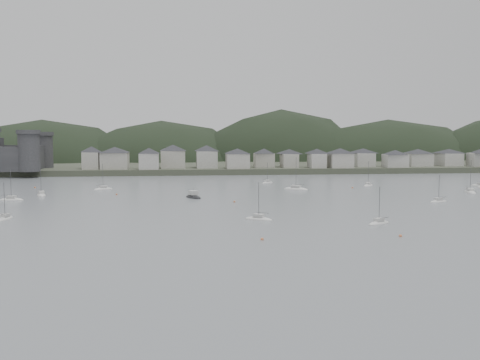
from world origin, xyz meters
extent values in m
plane|color=slate|center=(0.00, 0.00, 0.00)|extent=(900.00, 900.00, 0.00)
cube|color=#383D2D|center=(0.00, 295.00, 1.50)|extent=(900.00, 250.00, 3.00)
ellipsoid|color=black|center=(-110.87, 271.94, -10.14)|extent=(138.98, 92.48, 81.13)
ellipsoid|color=black|center=(-32.30, 272.87, -9.97)|extent=(132.08, 90.41, 79.74)
ellipsoid|color=black|center=(50.65, 272.93, -12.68)|extent=(133.88, 88.37, 101.41)
ellipsoid|color=black|center=(125.95, 267.91, -10.32)|extent=(165.81, 81.78, 82.55)
cylinder|color=#333335|center=(-92.00, 166.00, 12.00)|extent=(10.00, 10.00, 18.00)
cylinder|color=#333335|center=(-92.00, 194.00, 11.50)|extent=(10.00, 10.00, 17.00)
cube|color=#333335|center=(-92.00, 180.00, 9.00)|extent=(3.50, 30.00, 12.00)
cube|color=#A4A296|center=(-65.00, 181.96, 7.29)|extent=(8.34, 12.91, 8.59)
pyramid|color=#25262A|center=(-65.00, 181.96, 13.09)|extent=(15.78, 15.78, 3.01)
cube|color=#A4A296|center=(-53.32, 181.32, 7.18)|extent=(13.68, 13.35, 8.36)
pyramid|color=#25262A|center=(-53.32, 181.32, 12.82)|extent=(20.07, 20.07, 2.93)
cube|color=#A6A59C|center=(-35.57, 176.02, 7.04)|extent=(9.78, 10.20, 8.08)
pyramid|color=#25262A|center=(-35.57, 176.02, 12.49)|extent=(14.83, 14.83, 2.83)
cube|color=#A4A296|center=(-23.51, 185.65, 7.55)|extent=(12.59, 13.33, 9.09)
pyramid|color=#25262A|center=(-23.51, 185.65, 13.68)|extent=(19.24, 19.24, 3.18)
cube|color=#A6A59C|center=(-5.75, 184.10, 7.43)|extent=(10.74, 12.17, 8.87)
pyramid|color=#25262A|center=(-5.75, 184.10, 13.42)|extent=(17.01, 17.01, 3.10)
cube|color=#A4A296|center=(9.92, 177.53, 6.85)|extent=(11.63, 12.09, 7.69)
pyramid|color=#25262A|center=(9.92, 177.53, 12.04)|extent=(17.61, 17.61, 2.69)
cube|color=#A4A296|center=(25.25, 186.19, 6.72)|extent=(10.37, 9.35, 7.44)
pyramid|color=#25262A|center=(25.25, 186.19, 11.74)|extent=(14.65, 14.65, 2.60)
cube|color=#A4A296|center=(38.63, 183.79, 6.61)|extent=(8.24, 12.20, 7.22)
pyramid|color=#25262A|center=(38.63, 183.79, 11.48)|extent=(15.17, 15.17, 2.53)
cube|color=#A6A59C|center=(52.50, 178.55, 6.73)|extent=(8.06, 10.91, 7.46)
pyramid|color=#25262A|center=(52.50, 178.55, 11.77)|extent=(14.08, 14.08, 2.61)
cube|color=#A4A296|center=(64.81, 177.06, 6.83)|extent=(11.73, 11.78, 7.66)
pyramid|color=#25262A|center=(64.81, 177.06, 12.00)|extent=(17.46, 17.46, 2.68)
cube|color=#A6A59C|center=(80.64, 186.91, 6.67)|extent=(10.19, 13.02, 7.33)
pyramid|color=#25262A|center=(80.64, 186.91, 11.62)|extent=(17.23, 17.23, 2.57)
cube|color=#A6A59C|center=(95.55, 178.06, 6.44)|extent=(11.70, 9.81, 6.88)
pyramid|color=#25262A|center=(95.55, 178.06, 11.08)|extent=(15.97, 15.97, 2.41)
cube|color=#A6A59C|center=(112.40, 186.91, 6.50)|extent=(12.83, 12.48, 7.00)
pyramid|color=#25262A|center=(112.40, 186.91, 11.22)|extent=(18.79, 18.79, 2.45)
cube|color=#A6A59C|center=(130.73, 187.42, 6.48)|extent=(11.07, 13.50, 6.97)
pyramid|color=#25262A|center=(130.73, 187.42, 11.19)|extent=(18.25, 18.25, 2.44)
ellipsoid|color=silver|center=(24.15, 98.37, 0.05)|extent=(9.89, 8.19, 1.97)
cube|color=beige|center=(24.15, 98.37, 1.33)|extent=(4.07, 3.74, 0.70)
cylinder|color=#3F3F42|center=(24.15, 98.37, 6.35)|extent=(0.12, 0.12, 12.31)
cylinder|color=#3F3F42|center=(25.61, 99.38, 1.88)|extent=(3.70, 2.60, 0.10)
ellipsoid|color=silver|center=(61.27, 56.94, 0.05)|extent=(7.05, 4.34, 1.34)
cube|color=beige|center=(61.27, 56.94, 1.02)|extent=(2.72, 2.20, 0.70)
cylinder|color=#3F3F42|center=(61.27, 56.94, 4.40)|extent=(0.12, 0.12, 8.41)
cylinder|color=#3F3F42|center=(62.40, 56.52, 1.57)|extent=(2.88, 1.14, 0.10)
ellipsoid|color=silver|center=(-74.48, 76.29, 0.05)|extent=(8.16, 3.48, 1.58)
cube|color=beige|center=(-74.48, 76.29, 1.14)|extent=(2.96, 2.07, 0.70)
cylinder|color=#3F3F42|center=(-74.48, 76.29, 5.14)|extent=(0.12, 0.12, 9.89)
cylinder|color=#3F3F42|center=(-75.89, 76.12, 1.69)|extent=(3.54, 0.54, 0.10)
ellipsoid|color=silver|center=(-68.12, 88.84, 0.05)|extent=(5.31, 9.13, 1.74)
cube|color=beige|center=(-68.12, 88.84, 1.22)|extent=(2.75, 3.48, 0.70)
cylinder|color=#3F3F42|center=(-68.12, 88.84, 5.64)|extent=(0.12, 0.12, 10.87)
cylinder|color=#3F3F42|center=(-68.60, 87.35, 1.77)|extent=(1.29, 3.76, 0.10)
ellipsoid|color=silver|center=(-0.36, 28.46, 0.05)|extent=(7.60, 5.96, 1.49)
cube|color=beige|center=(-0.36, 28.46, 1.10)|extent=(3.09, 2.77, 0.70)
cylinder|color=#3F3F42|center=(-0.36, 28.46, 4.87)|extent=(0.12, 0.12, 9.33)
cylinder|color=#3F3F42|center=(0.78, 29.17, 1.65)|extent=(2.91, 1.85, 0.10)
ellipsoid|color=silver|center=(56.65, 109.38, 0.05)|extent=(6.83, 7.88, 1.59)
cube|color=beige|center=(56.65, 109.38, 1.15)|extent=(3.08, 3.28, 0.70)
cylinder|color=#3F3F42|center=(56.65, 109.38, 5.17)|extent=(0.12, 0.12, 9.94)
cylinder|color=#3F3F42|center=(55.79, 110.52, 1.70)|extent=(2.24, 2.91, 0.10)
ellipsoid|color=silver|center=(17.52, 126.05, 0.05)|extent=(6.42, 6.18, 1.35)
cube|color=beige|center=(17.52, 126.05, 1.03)|extent=(2.74, 2.70, 0.70)
cylinder|color=#3F3F42|center=(17.52, 126.05, 4.42)|extent=(0.12, 0.12, 8.44)
cylinder|color=#3F3F42|center=(16.63, 126.88, 1.58)|extent=(2.30, 2.14, 0.10)
ellipsoid|color=silver|center=(-49.39, 106.76, 0.05)|extent=(7.84, 6.39, 1.55)
cube|color=beige|center=(-49.39, 106.76, 1.13)|extent=(3.21, 2.93, 0.70)
cylinder|color=#3F3F42|center=(-49.39, 106.76, 5.06)|extent=(0.12, 0.12, 9.71)
cylinder|color=#3F3F42|center=(-50.56, 107.54, 1.68)|extent=(2.96, 2.03, 0.10)
ellipsoid|color=silver|center=(27.68, 19.08, 0.05)|extent=(7.20, 5.54, 1.41)
cube|color=beige|center=(27.68, 19.08, 1.05)|extent=(2.91, 2.59, 0.70)
cylinder|color=#3F3F42|center=(27.68, 19.08, 4.60)|extent=(0.12, 0.12, 8.80)
cylinder|color=#3F3F42|center=(28.77, 18.43, 1.60)|extent=(2.77, 1.71, 0.10)
ellipsoid|color=silver|center=(84.98, 80.94, 0.05)|extent=(4.99, 9.84, 1.88)
cube|color=beige|center=(84.98, 80.94, 1.29)|extent=(2.74, 3.67, 0.70)
cylinder|color=#3F3F42|center=(84.98, 80.94, 6.08)|extent=(0.12, 0.12, 11.77)
cylinder|color=#3F3F42|center=(84.61, 82.60, 1.84)|extent=(1.02, 4.16, 0.10)
ellipsoid|color=silver|center=(-64.34, 35.96, 0.05)|extent=(3.52, 7.67, 1.48)
cube|color=beige|center=(-64.34, 35.96, 1.09)|extent=(2.02, 2.81, 0.70)
cylinder|color=#3F3F42|center=(-64.34, 35.96, 4.81)|extent=(0.12, 0.12, 9.23)
cylinder|color=#3F3F42|center=(-64.12, 34.65, 1.64)|extent=(0.64, 3.29, 0.10)
ellipsoid|color=black|center=(-15.63, 76.66, 0.05)|extent=(6.78, 9.65, 2.00)
cube|color=beige|center=(-15.63, 76.66, 1.70)|extent=(3.46, 3.55, 1.40)
cylinder|color=#3F3F42|center=(-15.63, 76.66, 2.60)|extent=(0.10, 0.10, 1.20)
sphere|color=#D07445|center=(-3.05, 63.34, 0.15)|extent=(0.70, 0.70, 0.70)
sphere|color=#D07445|center=(47.43, 101.31, 0.15)|extent=(0.70, 0.70, 0.70)
sphere|color=#D07445|center=(-77.01, 115.90, 0.15)|extent=(0.70, 0.70, 0.70)
sphere|color=#D07445|center=(-42.29, 88.30, 0.15)|extent=(0.70, 0.70, 0.70)
sphere|color=#D07445|center=(26.41, 2.92, 0.15)|extent=(0.70, 0.70, 0.70)
sphere|color=#D07445|center=(-3.36, 2.57, 0.15)|extent=(0.70, 0.70, 0.70)
camera|label=1|loc=(-20.13, -108.39, 22.33)|focal=41.34mm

